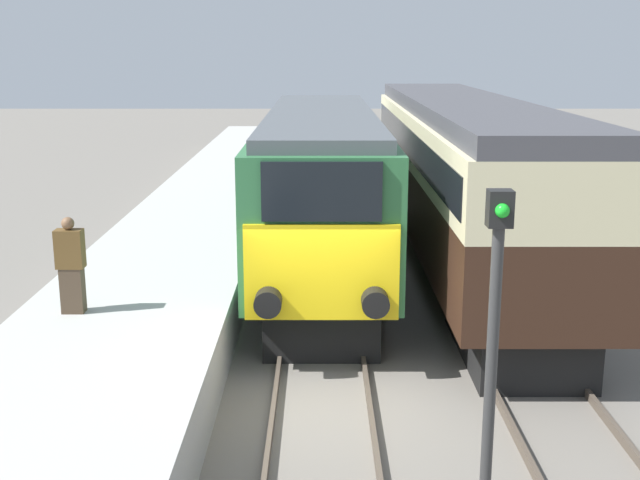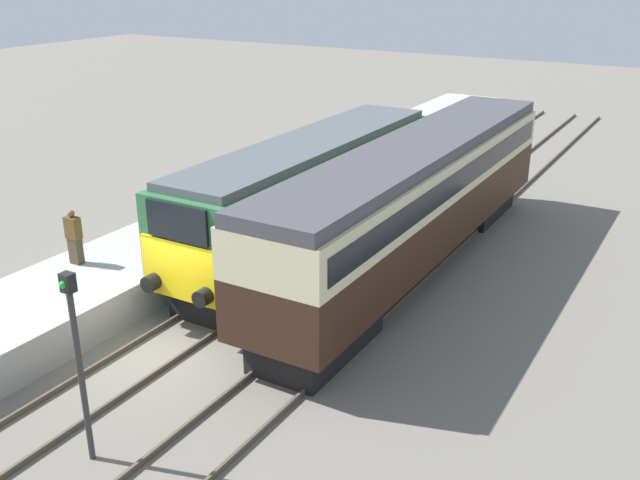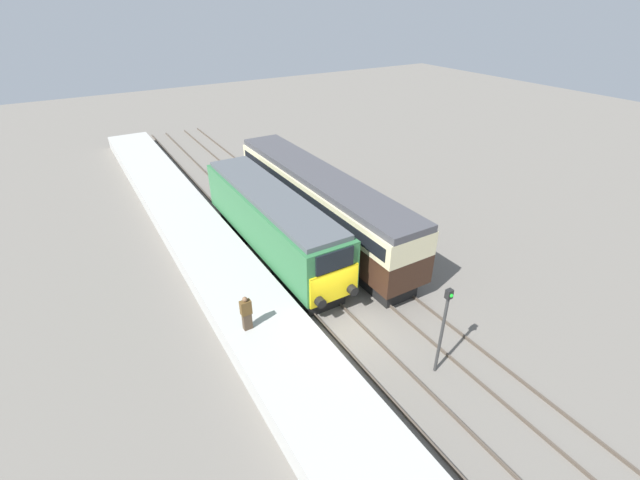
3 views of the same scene
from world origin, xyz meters
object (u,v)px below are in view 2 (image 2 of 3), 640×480
person_on_platform (74,237)px  signal_post (78,353)px  passenger_carriage (416,194)px  locomotive (311,192)px

person_on_platform → signal_post: size_ratio=0.40×
passenger_carriage → signal_post: bearing=-98.3°
passenger_carriage → signal_post: (-1.70, -11.71, -0.11)m
person_on_platform → locomotive: bearing=56.5°
locomotive → person_on_platform: 7.36m
locomotive → signal_post: size_ratio=3.31×
locomotive → signal_post: 11.25m
passenger_carriage → signal_post: passenger_carriage is taller
locomotive → signal_post: (1.70, -11.12, 0.22)m
passenger_carriage → locomotive: bearing=-170.1°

